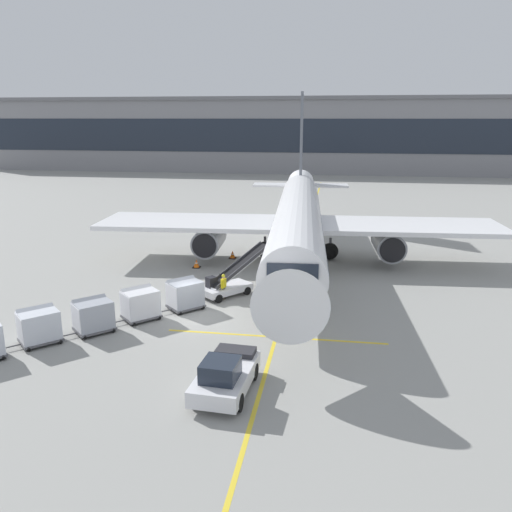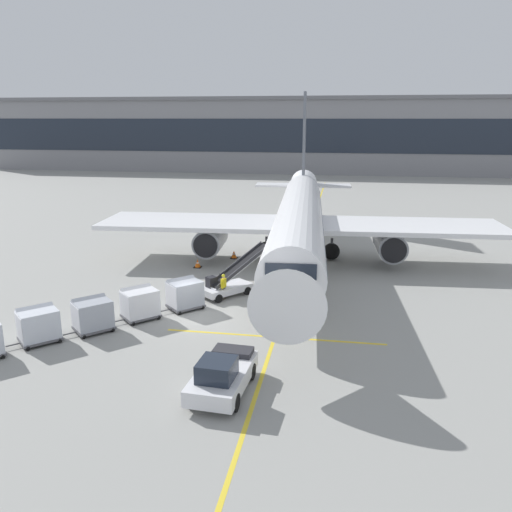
{
  "view_description": "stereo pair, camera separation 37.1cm",
  "coord_description": "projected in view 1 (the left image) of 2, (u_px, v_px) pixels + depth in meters",
  "views": [
    {
      "loc": [
        8.0,
        -28.16,
        11.53
      ],
      "look_at": [
        3.03,
        3.59,
        2.93
      ],
      "focal_mm": 36.42,
      "sensor_mm": 36.0,
      "label": 1
    },
    {
      "loc": [
        8.36,
        -28.1,
        11.53
      ],
      "look_at": [
        3.03,
        3.59,
        2.93
      ],
      "focal_mm": 36.42,
      "sensor_mm": 36.0,
      "label": 2
    }
  ],
  "objects": [
    {
      "name": "ground_plane",
      "position": [
        197.0,
        316.0,
        31.05
      ],
      "size": [
        600.0,
        600.0,
        0.0
      ],
      "primitive_type": "plane",
      "color": "gray"
    },
    {
      "name": "parked_airplane",
      "position": [
        298.0,
        219.0,
        42.12
      ],
      "size": [
        32.75,
        42.17,
        14.16
      ],
      "color": "white",
      "rests_on": "ground"
    },
    {
      "name": "belt_loader",
      "position": [
        229.0,
        282.0,
        34.6
      ],
      "size": [
        4.36,
        4.8,
        3.14
      ],
      "color": "silver",
      "rests_on": "ground"
    },
    {
      "name": "baggage_cart_lead",
      "position": [
        185.0,
        294.0,
        32.04
      ],
      "size": [
        2.54,
        2.55,
        1.91
      ],
      "color": "#515156",
      "rests_on": "ground"
    },
    {
      "name": "baggage_cart_second",
      "position": [
        140.0,
        303.0,
        30.39
      ],
      "size": [
        2.54,
        2.55,
        1.91
      ],
      "color": "#515156",
      "rests_on": "ground"
    },
    {
      "name": "baggage_cart_third",
      "position": [
        93.0,
        315.0,
        28.59
      ],
      "size": [
        2.54,
        2.55,
        1.91
      ],
      "color": "#515156",
      "rests_on": "ground"
    },
    {
      "name": "baggage_cart_fourth",
      "position": [
        39.0,
        325.0,
        27.16
      ],
      "size": [
        2.54,
        2.55,
        1.91
      ],
      "color": "#515156",
      "rests_on": "ground"
    },
    {
      "name": "pushback_tug",
      "position": [
        225.0,
        375.0,
        22.26
      ],
      "size": [
        2.41,
        4.54,
        1.83
      ],
      "color": "silver",
      "rests_on": "ground"
    },
    {
      "name": "ground_crew_by_loader",
      "position": [
        224.0,
        285.0,
        33.65
      ],
      "size": [
        0.32,
        0.56,
        1.74
      ],
      "color": "#514C42",
      "rests_on": "ground"
    },
    {
      "name": "ground_crew_by_carts",
      "position": [
        181.0,
        292.0,
        32.3
      ],
      "size": [
        0.43,
        0.46,
        1.74
      ],
      "color": "#514C42",
      "rests_on": "ground"
    },
    {
      "name": "safety_cone_engine_keepout",
      "position": [
        233.0,
        255.0,
        43.81
      ],
      "size": [
        0.58,
        0.58,
        0.66
      ],
      "color": "black",
      "rests_on": "ground"
    },
    {
      "name": "safety_cone_wingtip",
      "position": [
        196.0,
        264.0,
        41.09
      ],
      "size": [
        0.59,
        0.59,
        0.67
      ],
      "color": "black",
      "rests_on": "ground"
    },
    {
      "name": "apron_guidance_line_lead_in",
      "position": [
        297.0,
        264.0,
        42.29
      ],
      "size": [
        0.2,
        110.0,
        0.01
      ],
      "color": "yellow",
      "rests_on": "ground"
    },
    {
      "name": "apron_guidance_line_stop_bar",
      "position": [
        275.0,
        337.0,
        28.16
      ],
      "size": [
        12.0,
        0.2,
        0.01
      ],
      "color": "yellow",
      "rests_on": "ground"
    },
    {
      "name": "terminal_building",
      "position": [
        256.0,
        135.0,
        116.36
      ],
      "size": [
        124.73,
        18.75,
        15.75
      ],
      "color": "gray",
      "rests_on": "ground"
    }
  ]
}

